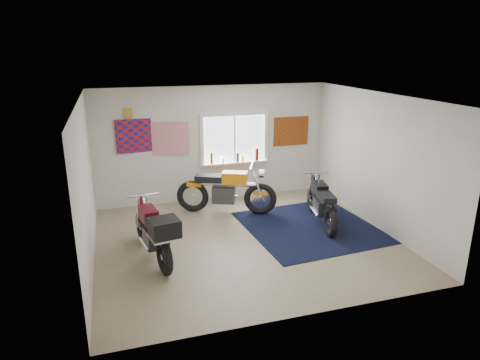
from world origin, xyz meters
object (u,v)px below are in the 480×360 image
object	(u,v)px
black_chrome_bike	(321,204)
maroon_tourer	(154,233)
yellow_triumph	(226,192)
navy_rug	(310,227)

from	to	relation	value
black_chrome_bike	maroon_tourer	world-z (taller)	maroon_tourer
maroon_tourer	yellow_triumph	bearing A→B (deg)	-53.99
navy_rug	yellow_triumph	distance (m)	1.99
yellow_triumph	black_chrome_bike	distance (m)	2.08
black_chrome_bike	yellow_triumph	bearing A→B (deg)	67.11
black_chrome_bike	maroon_tourer	xyz separation A→B (m)	(-3.47, -0.66, 0.10)
navy_rug	maroon_tourer	world-z (taller)	maroon_tourer
yellow_triumph	maroon_tourer	world-z (taller)	yellow_triumph
navy_rug	black_chrome_bike	distance (m)	0.53
yellow_triumph	maroon_tourer	distance (m)	2.51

